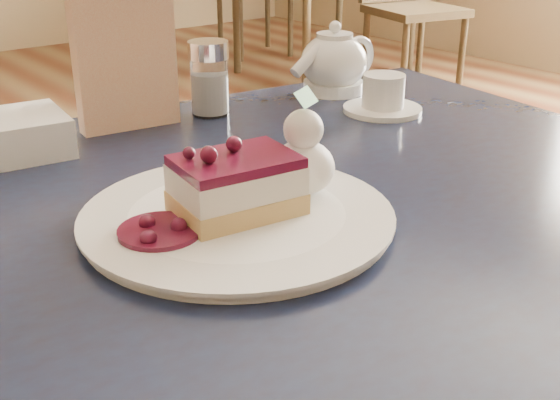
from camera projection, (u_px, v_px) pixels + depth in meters
main_table at (218, 270)px, 0.79m from camera, size 1.31×0.96×0.76m
dessert_plate at (237, 218)px, 0.72m from camera, size 0.31×0.31×0.01m
cheesecake_slice at (236, 186)px, 0.70m from camera, size 0.13×0.10×0.06m
whipped_cream at (303, 167)px, 0.75m from camera, size 0.07×0.07×0.06m
berry_sauce at (160, 231)px, 0.67m from camera, size 0.08×0.08×0.01m
tea_set at (343, 70)px, 1.16m from camera, size 0.16×0.25×0.11m
menu_card at (124, 50)px, 0.97m from camera, size 0.14×0.05×0.22m
sugar_shaker at (209, 77)px, 1.06m from camera, size 0.06×0.06×0.11m
napkin_stack at (17, 135)px, 0.91m from camera, size 0.14×0.14×0.05m
bg_table_far_right at (324, 61)px, 4.58m from camera, size 1.23×1.94×1.29m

